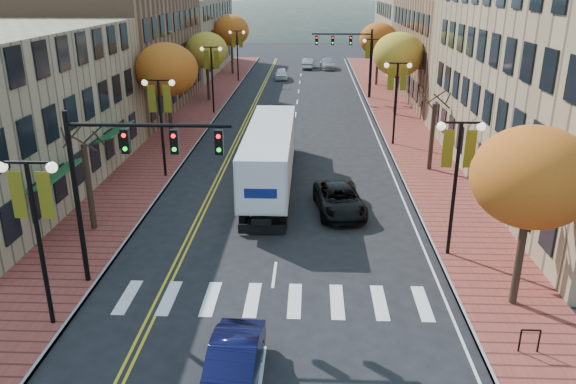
# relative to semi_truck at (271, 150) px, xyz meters

# --- Properties ---
(ground) EXTENTS (200.00, 200.00, 0.00)m
(ground) POSITION_rel_semi_truck_xyz_m (0.86, -14.87, -2.21)
(ground) COLOR black
(ground) RESTS_ON ground
(sidewalk_left) EXTENTS (4.00, 85.00, 0.15)m
(sidewalk_left) POSITION_rel_semi_truck_xyz_m (-8.14, 17.63, -2.13)
(sidewalk_left) COLOR brown
(sidewalk_left) RESTS_ON ground
(sidewalk_right) EXTENTS (4.00, 85.00, 0.15)m
(sidewalk_right) POSITION_rel_semi_truck_xyz_m (9.86, 17.63, -2.13)
(sidewalk_right) COLOR brown
(sidewalk_right) RESTS_ON ground
(building_left_mid) EXTENTS (12.00, 24.00, 11.00)m
(building_left_mid) POSITION_rel_semi_truck_xyz_m (-16.14, 21.13, 3.29)
(building_left_mid) COLOR brown
(building_left_mid) RESTS_ON ground
(building_left_far) EXTENTS (12.00, 26.00, 9.50)m
(building_left_far) POSITION_rel_semi_truck_xyz_m (-16.14, 46.13, 2.54)
(building_left_far) COLOR #9E8966
(building_left_far) RESTS_ON ground
(building_right_mid) EXTENTS (15.00, 24.00, 10.00)m
(building_right_mid) POSITION_rel_semi_truck_xyz_m (19.36, 27.13, 2.79)
(building_right_mid) COLOR brown
(building_right_mid) RESTS_ON ground
(building_right_far) EXTENTS (15.00, 20.00, 11.00)m
(building_right_far) POSITION_rel_semi_truck_xyz_m (19.36, 49.13, 3.29)
(building_right_far) COLOR #9E8966
(building_right_far) RESTS_ON ground
(tree_left_a) EXTENTS (0.28, 0.28, 4.20)m
(tree_left_a) POSITION_rel_semi_truck_xyz_m (-8.14, -6.87, 0.04)
(tree_left_a) COLOR #382619
(tree_left_a) RESTS_ON sidewalk_left
(tree_left_b) EXTENTS (4.48, 4.48, 7.21)m
(tree_left_b) POSITION_rel_semi_truck_xyz_m (-8.14, 9.13, 3.24)
(tree_left_b) COLOR #382619
(tree_left_b) RESTS_ON sidewalk_left
(tree_left_c) EXTENTS (4.16, 4.16, 6.69)m
(tree_left_c) POSITION_rel_semi_truck_xyz_m (-8.14, 25.13, 2.84)
(tree_left_c) COLOR #382619
(tree_left_c) RESTS_ON sidewalk_left
(tree_left_d) EXTENTS (4.61, 4.61, 7.42)m
(tree_left_d) POSITION_rel_semi_truck_xyz_m (-8.14, 43.13, 3.39)
(tree_left_d) COLOR #382619
(tree_left_d) RESTS_ON sidewalk_left
(tree_right_a) EXTENTS (4.16, 4.16, 6.69)m
(tree_right_a) POSITION_rel_semi_truck_xyz_m (9.86, -12.87, 2.84)
(tree_right_a) COLOR #382619
(tree_right_a) RESTS_ON sidewalk_right
(tree_right_b) EXTENTS (0.28, 0.28, 4.20)m
(tree_right_b) POSITION_rel_semi_truck_xyz_m (9.86, 3.13, 0.04)
(tree_right_b) COLOR #382619
(tree_right_b) RESTS_ON sidewalk_right
(tree_right_c) EXTENTS (4.48, 4.48, 7.21)m
(tree_right_c) POSITION_rel_semi_truck_xyz_m (9.86, 19.13, 3.24)
(tree_right_c) COLOR #382619
(tree_right_c) RESTS_ON sidewalk_right
(tree_right_d) EXTENTS (4.35, 4.35, 7.00)m
(tree_right_d) POSITION_rel_semi_truck_xyz_m (9.86, 35.13, 3.08)
(tree_right_d) COLOR #382619
(tree_right_d) RESTS_ON sidewalk_right
(lamp_left_a) EXTENTS (1.96, 0.36, 6.05)m
(lamp_left_a) POSITION_rel_semi_truck_xyz_m (-6.64, -14.87, 2.08)
(lamp_left_a) COLOR black
(lamp_left_a) RESTS_ON ground
(lamp_left_b) EXTENTS (1.96, 0.36, 6.05)m
(lamp_left_b) POSITION_rel_semi_truck_xyz_m (-6.64, 1.13, 2.08)
(lamp_left_b) COLOR black
(lamp_left_b) RESTS_ON ground
(lamp_left_c) EXTENTS (1.96, 0.36, 6.05)m
(lamp_left_c) POSITION_rel_semi_truck_xyz_m (-6.64, 19.13, 2.08)
(lamp_left_c) COLOR black
(lamp_left_c) RESTS_ON ground
(lamp_left_d) EXTENTS (1.96, 0.36, 6.05)m
(lamp_left_d) POSITION_rel_semi_truck_xyz_m (-6.64, 37.13, 2.08)
(lamp_left_d) COLOR black
(lamp_left_d) RESTS_ON ground
(lamp_right_a) EXTENTS (1.96, 0.36, 6.05)m
(lamp_right_a) POSITION_rel_semi_truck_xyz_m (8.36, -8.87, 2.08)
(lamp_right_a) COLOR black
(lamp_right_a) RESTS_ON ground
(lamp_right_b) EXTENTS (1.96, 0.36, 6.05)m
(lamp_right_b) POSITION_rel_semi_truck_xyz_m (8.36, 9.13, 2.08)
(lamp_right_b) COLOR black
(lamp_right_b) RESTS_ON ground
(lamp_right_c) EXTENTS (1.96, 0.36, 6.05)m
(lamp_right_c) POSITION_rel_semi_truck_xyz_m (8.36, 27.13, 2.08)
(lamp_right_c) COLOR black
(lamp_right_c) RESTS_ON ground
(traffic_mast_near) EXTENTS (6.10, 0.35, 7.00)m
(traffic_mast_near) POSITION_rel_semi_truck_xyz_m (-4.61, -11.88, 2.71)
(traffic_mast_near) COLOR black
(traffic_mast_near) RESTS_ON ground
(traffic_mast_far) EXTENTS (6.10, 0.34, 7.00)m
(traffic_mast_far) POSITION_rel_semi_truck_xyz_m (6.34, 27.12, 2.71)
(traffic_mast_far) COLOR black
(traffic_mast_far) RESTS_ON ground
(semi_truck) EXTENTS (2.50, 15.13, 3.78)m
(semi_truck) POSITION_rel_semi_truck_xyz_m (0.00, 0.00, 0.00)
(semi_truck) COLOR black
(semi_truck) RESTS_ON ground
(navy_sedan) EXTENTS (1.62, 4.24, 1.38)m
(navy_sedan) POSITION_rel_semi_truck_xyz_m (0.09, -17.70, -1.52)
(navy_sedan) COLOR #0D0F35
(navy_sedan) RESTS_ON ground
(black_suv) EXTENTS (2.88, 5.25, 1.39)m
(black_suv) POSITION_rel_semi_truck_xyz_m (3.83, -3.98, -1.51)
(black_suv) COLOR black
(black_suv) RESTS_ON ground
(car_far_white) EXTENTS (1.73, 3.92, 1.31)m
(car_far_white) POSITION_rel_semi_truck_xyz_m (-1.51, 39.51, -1.55)
(car_far_white) COLOR white
(car_far_white) RESTS_ON ground
(car_far_silver) EXTENTS (2.32, 5.04, 1.43)m
(car_far_silver) POSITION_rel_semi_truck_xyz_m (4.56, 48.66, -1.50)
(car_far_silver) COLOR #9D9CA3
(car_far_silver) RESTS_ON ground
(car_far_oncoming) EXTENTS (1.94, 4.37, 1.39)m
(car_far_oncoming) POSITION_rel_semi_truck_xyz_m (1.83, 48.91, -1.51)
(car_far_oncoming) COLOR #ADACB4
(car_far_oncoming) RESTS_ON ground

